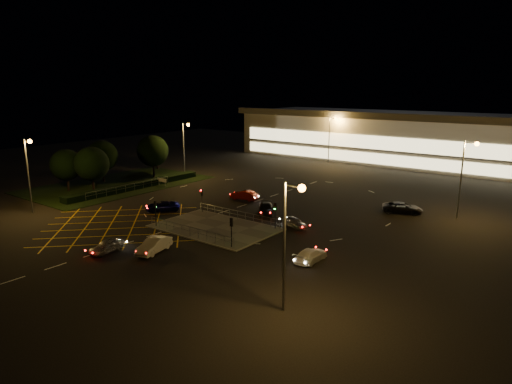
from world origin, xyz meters
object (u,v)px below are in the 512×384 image
Objects in this scene: car_near_silver at (107,246)px; car_approach_white at (311,255)px; car_east_grey at (402,208)px; car_queue_white at (154,245)px; car_circ_red at (244,195)px; signal_sw at (155,208)px; car_right_silver at (294,222)px; car_left_blue at (163,206)px; signal_se at (231,226)px; car_far_dkgrey at (266,209)px; signal_nw at (202,196)px; signal_ne at (275,210)px.

car_near_silver is 0.87× the size of car_approach_white.
car_near_silver is at bearing 127.79° from car_east_grey.
car_queue_white reaches higher than car_circ_red.
car_east_grey is at bearing -131.70° from signal_sw.
car_right_silver is 15.10m from car_circ_red.
signal_sw reaches higher than car_left_blue.
signal_sw is at bearing 143.30° from car_right_silver.
car_east_grey reaches higher than car_circ_red.
signal_se reaches higher than car_far_dkgrey.
car_far_dkgrey is 1.26× the size of car_right_silver.
car_queue_white is at bearing -9.41° from car_left_blue.
car_right_silver is at bearing 57.71° from car_near_silver.
signal_nw is (-12.00, 7.99, 0.00)m from signal_se.
signal_se reaches higher than car_circ_red.
car_near_silver is 0.73× the size of car_east_grey.
signal_sw is at bearing -146.35° from signal_ne.
signal_ne is at bearing -146.35° from signal_sw.
car_near_silver is at bearing -26.85° from car_left_blue.
signal_sw is 0.70× the size of car_queue_white.
car_east_grey is at bearing -13.50° from car_right_silver.
signal_ne is (12.00, 7.99, 0.00)m from signal_sw.
car_near_silver is 0.88× the size of car_circ_red.
car_near_silver reaches higher than car_left_blue.
car_right_silver is at bearing 55.92° from signal_ne.
car_left_blue is 12.64m from car_circ_red.
car_circ_red is (-2.63, 25.79, 0.06)m from car_near_silver.
car_near_silver is at bearing 166.65° from car_right_silver.
car_east_grey is (26.49, 18.73, 0.08)m from car_left_blue.
car_east_grey is (8.11, 14.09, 0.10)m from car_right_silver.
car_near_silver is at bearing 106.68° from signal_sw.
car_right_silver is 0.84× the size of car_approach_white.
signal_nw is 0.73× the size of car_circ_red.
car_circ_red is at bearing -54.81° from signal_se.
car_far_dkgrey is at bearing 51.62° from car_circ_red.
car_far_dkgrey is 1.07× the size of car_circ_red.
signal_se is at bearing -180.00° from signal_sw.
car_left_blue is 25.78m from car_approach_white.
car_far_dkgrey is (-4.98, 12.91, -1.69)m from signal_se.
car_east_grey is (14.49, 11.22, 0.05)m from car_far_dkgrey.
car_left_blue is at bearing 115.73° from car_near_silver.
car_left_blue is 1.07× the size of car_circ_red.
car_approach_white is at bearing -74.44° from car_far_dkgrey.
car_approach_white is (8.55, 1.83, -1.73)m from signal_se.
car_near_silver is (-9.37, -8.77, -1.72)m from signal_se.
signal_se is 17.91m from car_left_blue.
signal_nw reaches higher than car_queue_white.
car_queue_white is at bearing 46.37° from signal_se.
car_left_blue is 0.88× the size of car_east_grey.
car_near_silver is at bearing -155.98° from car_queue_white.
car_east_grey reaches higher than car_near_silver.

